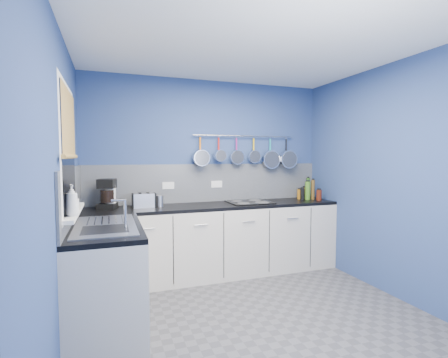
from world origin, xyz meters
TOP-DOWN VIEW (x-y plane):
  - floor at (0.00, 0.00)m, footprint 3.20×3.00m
  - ceiling at (0.00, 0.00)m, footprint 3.20×3.00m
  - wall_back at (0.00, 1.51)m, footprint 3.20×0.02m
  - wall_front at (0.00, -1.51)m, footprint 3.20×0.02m
  - wall_left at (-1.61, 0.00)m, footprint 0.02×3.00m
  - wall_right at (1.61, 0.00)m, footprint 0.02×3.00m
  - backsplash_back at (0.00, 1.49)m, footprint 3.20×0.02m
  - backsplash_left at (-1.59, 0.60)m, footprint 0.02×1.80m
  - cabinet_run_back at (0.00, 1.20)m, footprint 3.20×0.60m
  - worktop_back at (0.00, 1.20)m, footprint 3.20×0.60m
  - cabinet_run_left at (-1.30, 0.30)m, footprint 0.60×1.20m
  - worktop_left at (-1.30, 0.30)m, footprint 0.60×1.20m
  - window_frame at (-1.58, 0.30)m, footprint 0.01×1.00m
  - window_glass at (-1.57, 0.30)m, footprint 0.01×0.90m
  - bamboo_blind at (-1.56, 0.30)m, footprint 0.01×0.90m
  - window_sill at (-1.55, 0.30)m, footprint 0.10×0.98m
  - sink_unit at (-1.30, 0.30)m, footprint 0.50×0.95m
  - mixer_tap at (-1.14, 0.12)m, footprint 0.12×0.08m
  - socket_left at (-0.55, 1.48)m, footprint 0.15×0.01m
  - socket_right at (0.10, 1.48)m, footprint 0.15×0.01m
  - pot_rail at (0.50, 1.45)m, footprint 1.45×0.02m
  - soap_bottle_a at (-1.53, 0.01)m, footprint 0.12×0.12m
  - soap_bottle_b at (-1.53, 0.10)m, footprint 0.08×0.08m
  - paper_towel at (-1.26, 1.30)m, footprint 0.14×0.14m
  - coffee_maker at (-1.29, 1.27)m, footprint 0.25×0.26m
  - toaster at (-0.88, 1.25)m, footprint 0.27×0.17m
  - canister at (-0.70, 1.24)m, footprint 0.12×0.12m
  - hob at (0.46, 1.20)m, footprint 0.54×0.48m
  - pan_0 at (-0.13, 1.44)m, footprint 0.21×0.12m
  - pan_1 at (0.12, 1.44)m, footprint 0.16×0.13m
  - pan_2 at (0.37, 1.44)m, footprint 0.20×0.07m
  - pan_3 at (0.63, 1.44)m, footprint 0.18×0.08m
  - pan_4 at (0.88, 1.44)m, footprint 0.26×0.08m
  - pan_5 at (1.14, 1.44)m, footprint 0.26×0.12m
  - condiment_0 at (1.44, 1.34)m, footprint 0.05×0.05m
  - condiment_1 at (1.37, 1.34)m, footprint 0.05×0.05m
  - condiment_2 at (1.28, 1.31)m, footprint 0.06×0.06m
  - condiment_3 at (1.44, 1.21)m, footprint 0.05×0.05m
  - condiment_4 at (1.35, 1.22)m, footprint 0.07×0.07m
  - condiment_5 at (1.28, 1.24)m, footprint 0.06×0.06m
  - condiment_6 at (1.46, 1.10)m, footprint 0.07×0.07m

SIDE VIEW (x-z plane):
  - floor at x=0.00m, z-range -0.02..0.00m
  - cabinet_run_back at x=0.00m, z-range 0.00..0.86m
  - cabinet_run_left at x=-1.30m, z-range 0.00..0.86m
  - worktop_back at x=0.00m, z-range 0.86..0.90m
  - worktop_left at x=-1.30m, z-range 0.86..0.90m
  - sink_unit at x=-1.30m, z-range 0.90..0.91m
  - hob at x=0.46m, z-range 0.90..0.91m
  - canister at x=-0.70m, z-range 0.90..1.03m
  - condiment_2 at x=1.28m, z-range 0.90..1.04m
  - condiment_6 at x=1.46m, z-range 0.90..1.04m
  - condiment_5 at x=1.28m, z-range 0.90..1.05m
  - condiment_1 at x=1.37m, z-range 0.90..1.06m
  - toaster at x=-0.88m, z-range 0.90..1.07m
  - condiment_4 at x=1.35m, z-range 0.90..1.15m
  - mixer_tap at x=-1.14m, z-range 0.90..1.16m
  - window_sill at x=-1.55m, z-range 1.02..1.05m
  - condiment_3 at x=1.44m, z-range 0.90..1.17m
  - paper_towel at x=-1.26m, z-range 0.90..1.18m
  - condiment_0 at x=1.44m, z-range 0.90..1.19m
  - coffee_maker at x=-1.29m, z-range 0.90..1.24m
  - socket_left at x=-0.55m, z-range 1.09..1.18m
  - socket_right at x=0.10m, z-range 1.09..1.18m
  - soap_bottle_b at x=-1.53m, z-range 1.05..1.22m
  - backsplash_back at x=0.00m, z-range 0.90..1.40m
  - backsplash_left at x=-1.59m, z-range 0.90..1.40m
  - soap_bottle_a at x=-1.53m, z-range 1.05..1.29m
  - wall_back at x=0.00m, z-range 0.00..2.50m
  - wall_front at x=0.00m, z-range 0.00..2.50m
  - wall_left at x=-1.61m, z-range 0.00..2.50m
  - wall_right at x=1.61m, z-range 0.00..2.50m
  - window_glass at x=-1.57m, z-range 1.05..2.05m
  - window_frame at x=-1.58m, z-range 1.00..2.10m
  - pan_4 at x=0.88m, z-range 1.33..1.78m
  - pan_5 at x=1.14m, z-range 1.33..1.78m
  - pan_0 at x=-0.13m, z-range 1.38..1.78m
  - pan_2 at x=0.37m, z-range 1.39..1.78m
  - pan_3 at x=0.63m, z-range 1.41..1.78m
  - pan_1 at x=0.12m, z-range 1.43..1.78m
  - bamboo_blind at x=-1.56m, z-range 1.50..2.05m
  - pot_rail at x=0.50m, z-range 1.77..1.79m
  - ceiling at x=0.00m, z-range 2.50..2.52m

